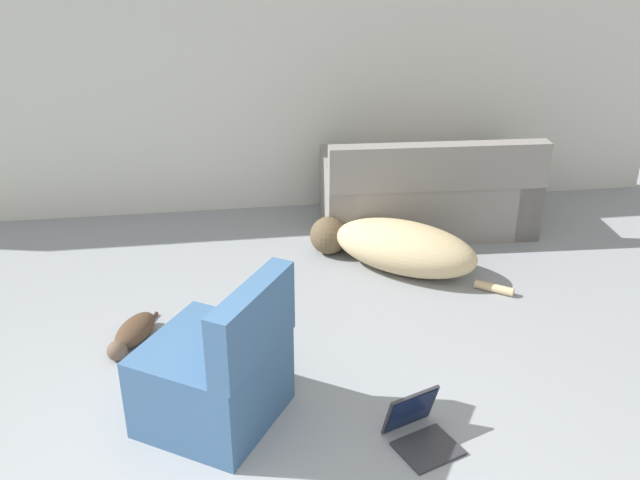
{
  "coord_description": "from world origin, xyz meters",
  "views": [
    {
      "loc": [
        0.18,
        -1.85,
        2.43
      ],
      "look_at": [
        0.71,
        1.92,
        0.61
      ],
      "focal_mm": 40.0,
      "sensor_mm": 36.0,
      "label": 1
    }
  ],
  "objects": [
    {
      "name": "laptop_open",
      "position": [
        1.05,
        0.83,
        0.08
      ],
      "size": [
        0.39,
        0.41,
        0.25
      ],
      "rotation": [
        0.0,
        0.0,
        0.37
      ],
      "color": "#2D2D33",
      "rests_on": "ground_plane"
    },
    {
      "name": "cat",
      "position": [
        -0.44,
        1.92,
        0.06
      ],
      "size": [
        0.32,
        0.56,
        0.12
      ],
      "rotation": [
        0.0,
        0.0,
        4.33
      ],
      "color": "#473323",
      "rests_on": "ground_plane"
    },
    {
      "name": "side_chair",
      "position": [
        0.08,
        1.13,
        0.28
      ],
      "size": [
        0.87,
        0.88,
        0.82
      ],
      "rotation": [
        0.0,
        0.0,
        4.14
      ],
      "color": "#385B84",
      "rests_on": "ground_plane"
    },
    {
      "name": "couch",
      "position": [
        1.78,
        3.3,
        0.28
      ],
      "size": [
        1.7,
        0.87,
        0.81
      ],
      "rotation": [
        0.0,
        0.0,
        3.09
      ],
      "color": "gray",
      "rests_on": "ground_plane"
    },
    {
      "name": "wall_back",
      "position": [
        0.0,
        3.94,
        1.22
      ],
      "size": [
        7.97,
        0.06,
        2.44
      ],
      "color": "beige",
      "rests_on": "ground_plane"
    },
    {
      "name": "dog",
      "position": [
        1.37,
        2.63,
        0.18
      ],
      "size": [
        1.36,
        1.08,
        0.37
      ],
      "rotation": [
        0.0,
        0.0,
        2.51
      ],
      "color": "tan",
      "rests_on": "ground_plane"
    }
  ]
}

